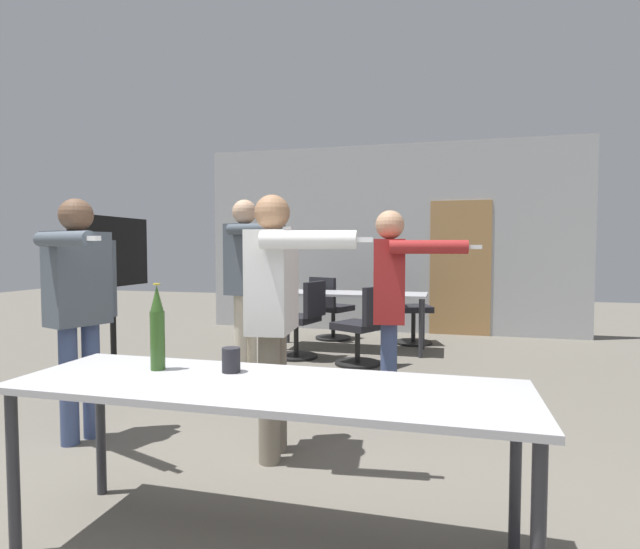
{
  "coord_description": "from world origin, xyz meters",
  "views": [
    {
      "loc": [
        0.91,
        -1.5,
        1.33
      ],
      "look_at": [
        -0.16,
        2.68,
        1.1
      ],
      "focal_mm": 28.0,
      "sensor_mm": 36.0,
      "label": 1
    }
  ],
  "objects": [
    {
      "name": "person_far_watching",
      "position": [
        0.51,
        2.23,
        0.97
      ],
      "size": [
        0.78,
        0.59,
        1.61
      ],
      "rotation": [
        0.0,
        0.0,
        -1.47
      ],
      "color": "#3D4C75",
      "rests_on": "ground_plane"
    },
    {
      "name": "person_left_plaid",
      "position": [
        -0.14,
        1.45,
        1.0
      ],
      "size": [
        0.81,
        0.65,
        1.66
      ],
      "rotation": [
        0.0,
        0.0,
        -1.47
      ],
      "color": "slate",
      "rests_on": "ground_plane"
    },
    {
      "name": "conference_table_far",
      "position": [
        -0.32,
        4.85,
        0.68
      ],
      "size": [
        1.98,
        0.64,
        0.75
      ],
      "color": "#A8A8AD",
      "rests_on": "ground_plane"
    },
    {
      "name": "office_chair_far_left",
      "position": [
        -0.73,
        5.5,
        0.42
      ],
      "size": [
        0.62,
        0.66,
        0.91
      ],
      "rotation": [
        0.0,
        0.0,
        5.87
      ],
      "color": "black",
      "rests_on": "ground_plane"
    },
    {
      "name": "tv_screen",
      "position": [
        -2.42,
        2.91,
        1.04
      ],
      "size": [
        0.44,
        1.18,
        1.65
      ],
      "rotation": [
        0.0,
        0.0,
        1.57
      ],
      "color": "black",
      "rests_on": "ground_plane"
    },
    {
      "name": "person_center_tall",
      "position": [
        -1.01,
        3.08,
        1.11
      ],
      "size": [
        0.77,
        0.71,
        1.8
      ],
      "rotation": [
        0.0,
        0.0,
        -1.79
      ],
      "color": "beige",
      "rests_on": "ground_plane"
    },
    {
      "name": "beer_bottle",
      "position": [
        -0.42,
        0.58,
        0.95
      ],
      "size": [
        0.07,
        0.07,
        0.41
      ],
      "color": "#2D511E",
      "rests_on": "conference_table_near"
    },
    {
      "name": "drink_cup",
      "position": [
        -0.06,
        0.62,
        0.81
      ],
      "size": [
        0.09,
        0.09,
        0.11
      ],
      "color": "#232328",
      "rests_on": "conference_table_near"
    },
    {
      "name": "office_chair_near_pushed",
      "position": [
        0.39,
        5.46,
        0.45
      ],
      "size": [
        0.63,
        0.58,
        0.95
      ],
      "rotation": [
        0.0,
        0.0,
        5.01
      ],
      "color": "black",
      "rests_on": "ground_plane"
    },
    {
      "name": "office_chair_side_rolled",
      "position": [
        -0.78,
        4.22,
        0.44
      ],
      "size": [
        0.62,
        0.56,
        0.93
      ],
      "rotation": [
        0.0,
        0.0,
        1.32
      ],
      "color": "black",
      "rests_on": "ground_plane"
    },
    {
      "name": "conference_table_near",
      "position": [
        0.16,
        0.48,
        0.68
      ],
      "size": [
        2.22,
        0.68,
        0.75
      ],
      "color": "#A8A8AD",
      "rests_on": "ground_plane"
    },
    {
      "name": "office_chair_mid_tucked",
      "position": [
        -0.0,
        4.03,
        0.42
      ],
      "size": [
        0.67,
        0.64,
        0.91
      ],
      "rotation": [
        0.0,
        0.0,
        1.08
      ],
      "color": "black",
      "rests_on": "ground_plane"
    },
    {
      "name": "back_wall",
      "position": [
        0.03,
        6.42,
        1.46
      ],
      "size": [
        5.93,
        0.12,
        2.95
      ],
      "color": "#B2B5B7",
      "rests_on": "ground_plane"
    },
    {
      "name": "person_right_polo",
      "position": [
        -1.51,
        1.36,
        1.01
      ],
      "size": [
        0.69,
        0.73,
        1.66
      ],
      "rotation": [
        0.0,
        0.0,
        -1.92
      ],
      "color": "#3D4C75",
      "rests_on": "ground_plane"
    }
  ]
}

